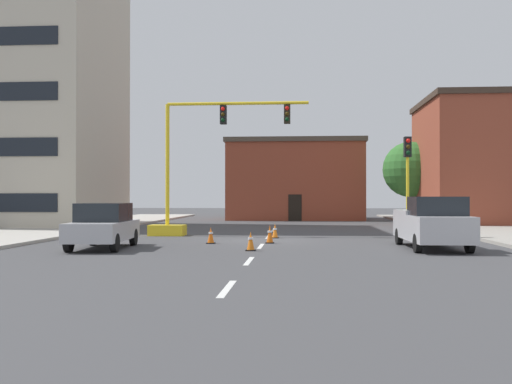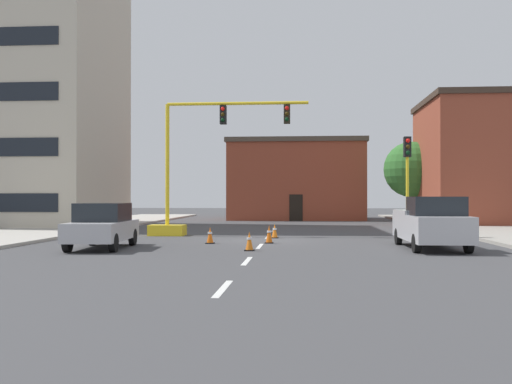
# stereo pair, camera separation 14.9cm
# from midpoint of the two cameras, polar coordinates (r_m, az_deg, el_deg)

# --- Properties ---
(ground_plane) EXTENTS (160.00, 160.00, 0.00)m
(ground_plane) POSITION_cam_midpoint_polar(r_m,az_deg,el_deg) (26.70, 0.73, -4.73)
(ground_plane) COLOR #424244
(sidewalk_left) EXTENTS (6.00, 56.00, 0.14)m
(sidewalk_left) POSITION_cam_midpoint_polar(r_m,az_deg,el_deg) (37.45, -18.19, -3.39)
(sidewalk_left) COLOR #B2ADA3
(sidewalk_left) RESTS_ON ground_plane
(sidewalk_right) EXTENTS (6.00, 56.00, 0.14)m
(sidewalk_right) POSITION_cam_midpoint_polar(r_m,az_deg,el_deg) (36.34, 21.89, -3.47)
(sidewalk_right) COLOR #9E998E
(sidewalk_right) RESTS_ON ground_plane
(lane_stripe_seg_0) EXTENTS (0.16, 2.40, 0.01)m
(lane_stripe_seg_0) POSITION_cam_midpoint_polar(r_m,az_deg,el_deg) (12.83, -3.14, -9.30)
(lane_stripe_seg_0) COLOR silver
(lane_stripe_seg_0) RESTS_ON ground_plane
(lane_stripe_seg_1) EXTENTS (0.16, 2.40, 0.01)m
(lane_stripe_seg_1) POSITION_cam_midpoint_polar(r_m,az_deg,el_deg) (18.26, -0.91, -6.68)
(lane_stripe_seg_1) COLOR silver
(lane_stripe_seg_1) RESTS_ON ground_plane
(lane_stripe_seg_2) EXTENTS (0.16, 2.40, 0.01)m
(lane_stripe_seg_2) POSITION_cam_midpoint_polar(r_m,az_deg,el_deg) (23.71, 0.28, -5.26)
(lane_stripe_seg_2) COLOR silver
(lane_stripe_seg_2) RESTS_ON ground_plane
(lane_stripe_seg_3) EXTENTS (0.16, 2.40, 0.01)m
(lane_stripe_seg_3) POSITION_cam_midpoint_polar(r_m,az_deg,el_deg) (29.19, 1.03, -4.37)
(lane_stripe_seg_3) COLOR silver
(lane_stripe_seg_3) RESTS_ON ground_plane
(lane_stripe_seg_4) EXTENTS (0.16, 2.40, 0.01)m
(lane_stripe_seg_4) POSITION_cam_midpoint_polar(r_m,az_deg,el_deg) (34.67, 1.53, -3.76)
(lane_stripe_seg_4) COLOR silver
(lane_stripe_seg_4) RESTS_ON ground_plane
(building_tall_left) EXTENTS (12.53, 11.37, 23.32)m
(building_tall_left) POSITION_cam_midpoint_polar(r_m,az_deg,el_deg) (44.60, -21.91, 12.09)
(building_tall_left) COLOR beige
(building_tall_left) RESTS_ON ground_plane
(building_brick_center) EXTENTS (11.96, 9.63, 7.01)m
(building_brick_center) POSITION_cam_midpoint_polar(r_m,az_deg,el_deg) (53.50, 3.75, 1.15)
(building_brick_center) COLOR brown
(building_brick_center) RESTS_ON ground_plane
(traffic_signal_gantry) EXTENTS (8.13, 1.20, 6.83)m
(traffic_signal_gantry) POSITION_cam_midpoint_polar(r_m,az_deg,el_deg) (30.37, -6.87, -0.09)
(traffic_signal_gantry) COLOR yellow
(traffic_signal_gantry) RESTS_ON ground_plane
(traffic_light_pole_right) EXTENTS (0.32, 0.47, 4.80)m
(traffic_light_pole_right) POSITION_cam_midpoint_polar(r_m,az_deg,el_deg) (28.50, 14.30, 2.65)
(traffic_light_pole_right) COLOR yellow
(traffic_light_pole_right) RESTS_ON ground_plane
(tree_right_far) EXTENTS (4.34, 4.34, 6.32)m
(tree_right_far) POSITION_cam_midpoint_polar(r_m,az_deg,el_deg) (47.62, 14.64, 2.11)
(tree_right_far) COLOR brown
(tree_right_far) RESTS_ON ground_plane
(pickup_truck_silver) EXTENTS (2.06, 5.42, 1.99)m
(pickup_truck_silver) POSITION_cam_midpoint_polar(r_m,az_deg,el_deg) (23.46, 16.46, -2.91)
(pickup_truck_silver) COLOR #BCBCC1
(pickup_truck_silver) RESTS_ON ground_plane
(sedan_silver_near_left) EXTENTS (2.13, 4.61, 1.74)m
(sedan_silver_near_left) POSITION_cam_midpoint_polar(r_m,az_deg,el_deg) (23.35, -14.71, -3.14)
(sedan_silver_near_left) COLOR #B7B7BC
(sedan_silver_near_left) RESTS_ON ground_plane
(traffic_cone_roadside_a) EXTENTS (0.36, 0.36, 0.78)m
(traffic_cone_roadside_a) POSITION_cam_midpoint_polar(r_m,az_deg,el_deg) (25.22, 1.18, -4.11)
(traffic_cone_roadside_a) COLOR black
(traffic_cone_roadside_a) RESTS_ON ground_plane
(traffic_cone_roadside_b) EXTENTS (0.36, 0.36, 0.71)m
(traffic_cone_roadside_b) POSITION_cam_midpoint_polar(r_m,az_deg,el_deg) (21.68, -0.72, -4.79)
(traffic_cone_roadside_b) COLOR black
(traffic_cone_roadside_b) RESTS_ON ground_plane
(traffic_cone_roadside_c) EXTENTS (0.36, 0.36, 0.70)m
(traffic_cone_roadside_c) POSITION_cam_midpoint_polar(r_m,az_deg,el_deg) (25.12, -4.56, -4.21)
(traffic_cone_roadside_c) COLOR black
(traffic_cone_roadside_c) RESTS_ON ground_plane
(traffic_cone_roadside_d) EXTENTS (0.36, 0.36, 0.69)m
(traffic_cone_roadside_d) POSITION_cam_midpoint_polar(r_m,az_deg,el_deg) (28.39, 1.70, -3.80)
(traffic_cone_roadside_d) COLOR black
(traffic_cone_roadside_d) RESTS_ON ground_plane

